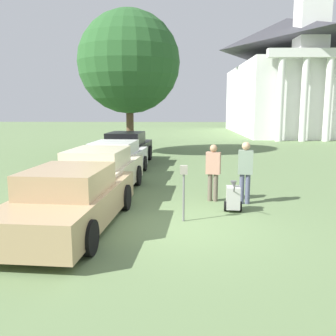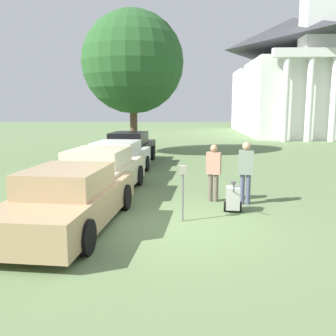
% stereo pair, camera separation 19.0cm
% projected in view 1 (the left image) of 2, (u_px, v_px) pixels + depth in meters
% --- Properties ---
extents(ground_plane, '(120.00, 120.00, 0.00)m').
position_uv_depth(ground_plane, '(177.00, 227.00, 8.90)').
color(ground_plane, '#607A4C').
extents(parked_car_tan, '(2.34, 5.33, 1.45)m').
position_uv_depth(parked_car_tan, '(71.00, 200.00, 8.72)').
color(parked_car_tan, tan).
rests_on(parked_car_tan, ground_plane).
extents(parked_car_cream, '(2.34, 5.40, 1.52)m').
position_uv_depth(parked_car_cream, '(99.00, 174.00, 11.89)').
color(parked_car_cream, beige).
rests_on(parked_car_cream, ground_plane).
extents(parked_car_white, '(2.28, 5.07, 1.45)m').
position_uv_depth(parked_car_white, '(115.00, 160.00, 15.02)').
color(parked_car_white, silver).
rests_on(parked_car_white, ground_plane).
extents(parked_car_black, '(2.26, 5.06, 1.58)m').
position_uv_depth(parked_car_black, '(127.00, 149.00, 18.40)').
color(parked_car_black, black).
rests_on(parked_car_black, ground_plane).
extents(parking_meter, '(0.18, 0.09, 1.41)m').
position_uv_depth(parking_meter, '(184.00, 183.00, 9.18)').
color(parking_meter, slate).
rests_on(parking_meter, ground_plane).
extents(person_worker, '(0.46, 0.33, 1.71)m').
position_uv_depth(person_worker, '(213.00, 169.00, 11.16)').
color(person_worker, '#665B4C').
rests_on(person_worker, ground_plane).
extents(person_supervisor, '(0.45, 0.29, 1.82)m').
position_uv_depth(person_supervisor, '(245.00, 169.00, 10.83)').
color(person_supervisor, '#515670').
rests_on(person_supervisor, ground_plane).
extents(equipment_cart, '(0.49, 1.00, 1.00)m').
position_uv_depth(equipment_cart, '(233.00, 197.00, 10.14)').
color(equipment_cart, '#B2B2AD').
rests_on(equipment_cart, ground_plane).
extents(church, '(9.74, 18.87, 23.75)m').
position_uv_depth(church, '(286.00, 74.00, 38.48)').
color(church, white).
rests_on(church, ground_plane).
extents(shade_tree, '(5.95, 5.95, 8.35)m').
position_uv_depth(shade_tree, '(129.00, 62.00, 21.84)').
color(shade_tree, brown).
rests_on(shade_tree, ground_plane).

